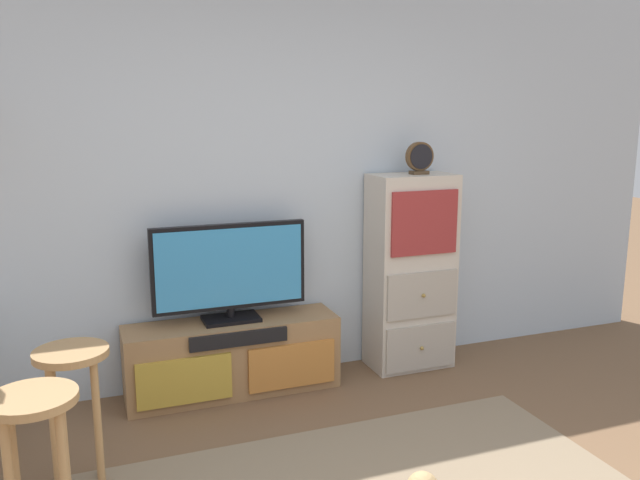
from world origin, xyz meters
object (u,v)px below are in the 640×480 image
object	(u,v)px
media_console	(233,357)
desk_clock	(420,158)
bar_stool_near	(36,442)
side_cabinet	(411,272)
bar_stool_far	(74,388)
television	(230,270)

from	to	relation	value
media_console	desk_clock	size ratio (longest dim) A/B	6.21
media_console	bar_stool_near	distance (m)	1.77
media_console	desk_clock	xyz separation A→B (m)	(1.33, -0.00, 1.25)
media_console	side_cabinet	world-z (taller)	side_cabinet
media_console	desk_clock	distance (m)	1.83
bar_stool_near	bar_stool_far	xyz separation A→B (m)	(0.14, 0.50, -0.01)
desk_clock	bar_stool_far	distance (m)	2.61
side_cabinet	desk_clock	distance (m)	0.80
television	desk_clock	world-z (taller)	desk_clock
media_console	bar_stool_far	bearing A→B (deg)	-137.78
bar_stool_near	bar_stool_far	bearing A→B (deg)	74.71
bar_stool_near	bar_stool_far	world-z (taller)	bar_stool_near
bar_stool_near	television	bearing A→B (deg)	51.90
side_cabinet	bar_stool_near	bearing A→B (deg)	-150.03
media_console	bar_stool_near	xyz separation A→B (m)	(-1.09, -1.36, 0.31)
bar_stool_near	bar_stool_far	distance (m)	0.52
television	bar_stool_near	bearing A→B (deg)	-128.10
side_cabinet	bar_stool_far	distance (m)	2.41
television	side_cabinet	distance (m)	1.30
media_console	desk_clock	bearing A→B (deg)	-0.21
media_console	desk_clock	world-z (taller)	desk_clock
side_cabinet	desk_clock	world-z (taller)	desk_clock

